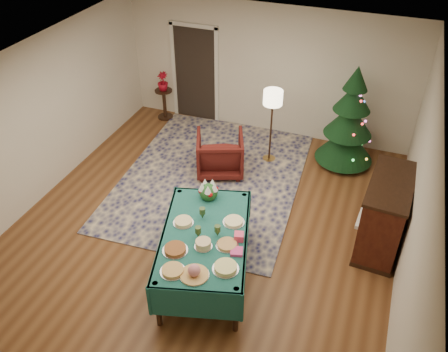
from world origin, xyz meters
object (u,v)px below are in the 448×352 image
at_px(side_table, 165,104).
at_px(christmas_tree, 349,122).
at_px(piano, 384,215).
at_px(buffet_table, 205,242).
at_px(floor_lamp, 273,102).
at_px(armchair, 220,152).
at_px(gift_box, 239,237).
at_px(potted_plant, 163,85).

height_order(side_table, christmas_tree, christmas_tree).
bearing_deg(piano, buffet_table, -145.67).
height_order(floor_lamp, side_table, floor_lamp).
relative_size(buffet_table, armchair, 2.62).
xyz_separation_m(gift_box, piano, (1.81, 1.50, -0.27)).
relative_size(gift_box, potted_plant, 0.31).
distance_m(floor_lamp, christmas_tree, 1.48).
distance_m(side_table, christmas_tree, 4.12).
relative_size(side_table, potted_plant, 1.65).
xyz_separation_m(buffet_table, gift_box, (0.48, 0.06, 0.21)).
bearing_deg(armchair, floor_lamp, -157.90).
xyz_separation_m(gift_box, side_table, (-3.14, 3.99, -0.52)).
bearing_deg(side_table, buffet_table, -56.75).
distance_m(potted_plant, christmas_tree, 4.08).
distance_m(buffet_table, christmas_tree, 3.92).
bearing_deg(armchair, side_table, -60.43).
relative_size(side_table, christmas_tree, 0.34).
height_order(potted_plant, piano, piano).
height_order(gift_box, piano, piano).
bearing_deg(side_table, armchair, -38.77).
bearing_deg(side_table, floor_lamp, -16.86).
bearing_deg(potted_plant, armchair, -38.77).
bearing_deg(side_table, gift_box, -51.85).
bearing_deg(floor_lamp, armchair, -136.25).
distance_m(buffet_table, piano, 2.77).
bearing_deg(buffet_table, side_table, 123.25).
distance_m(gift_box, piano, 2.36).
height_order(armchair, side_table, armchair).
bearing_deg(gift_box, side_table, 128.15).
bearing_deg(armchair, piano, 140.84).
height_order(buffet_table, side_table, buffet_table).
bearing_deg(gift_box, potted_plant, 128.15).
xyz_separation_m(floor_lamp, piano, (2.26, -1.68, -0.68)).
bearing_deg(buffet_table, potted_plant, 123.25).
xyz_separation_m(armchair, potted_plant, (-1.92, 1.54, 0.36)).
height_order(gift_box, side_table, gift_box).
bearing_deg(side_table, christmas_tree, -5.65).
distance_m(gift_box, potted_plant, 5.08).
bearing_deg(gift_box, buffet_table, -172.56).
relative_size(buffet_table, piano, 1.62).
bearing_deg(armchair, buffet_table, 84.74).
relative_size(gift_box, piano, 0.09).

